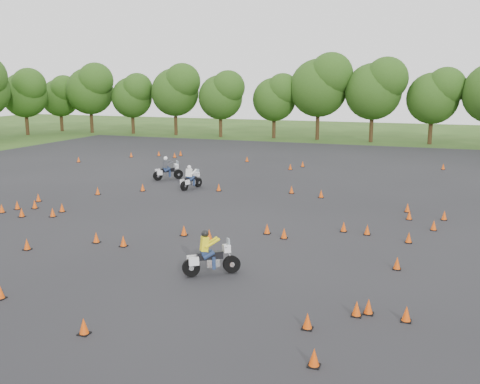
% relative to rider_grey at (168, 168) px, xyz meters
% --- Properties ---
extents(ground, '(140.00, 140.00, 0.00)m').
position_rel_rider_grey_xyz_m(ground, '(8.12, -11.71, -0.84)').
color(ground, '#2D5119').
rests_on(ground, ground).
extents(asphalt_pad, '(62.00, 62.00, 0.00)m').
position_rel_rider_grey_xyz_m(asphalt_pad, '(8.12, -5.71, -0.83)').
color(asphalt_pad, black).
rests_on(asphalt_pad, ground).
extents(treeline, '(87.15, 32.38, 10.41)m').
position_rel_rider_grey_xyz_m(treeline, '(8.12, 22.97, 3.74)').
color(treeline, '#264814').
rests_on(treeline, ground).
extents(traffic_cones, '(36.30, 33.27, 0.45)m').
position_rel_rider_grey_xyz_m(traffic_cones, '(7.51, -6.65, -0.61)').
color(traffic_cones, '#E04A09').
rests_on(traffic_cones, asphalt_pad).
extents(rider_grey, '(1.99, 2.01, 1.67)m').
position_rel_rider_grey_xyz_m(rider_grey, '(0.00, 0.00, 0.00)').
color(rider_grey, '#37393E').
rests_on(rider_grey, ground).
extents(rider_yellow, '(2.11, 1.72, 1.63)m').
position_rel_rider_grey_xyz_m(rider_yellow, '(10.12, -16.35, -0.02)').
color(rider_yellow, yellow).
rests_on(rider_yellow, ground).
extents(rider_white, '(1.09, 2.09, 1.55)m').
position_rel_rider_grey_xyz_m(rider_white, '(2.91, -2.40, -0.06)').
color(rider_white, white).
rests_on(rider_white, ground).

